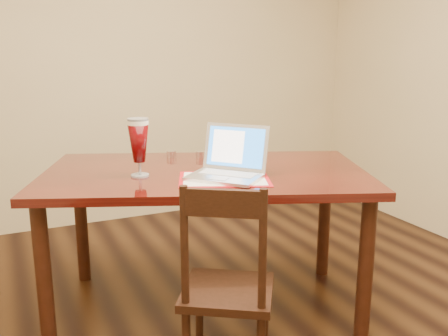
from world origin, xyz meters
name	(u,v)px	position (x,y,z in m)	size (l,w,h in m)	color
dining_table	(204,186)	(0.06, 0.72, 0.74)	(2.01, 1.57, 1.13)	#4D100A
dining_chair	(227,288)	(-0.09, 0.09, 0.44)	(0.54, 0.54, 0.95)	black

